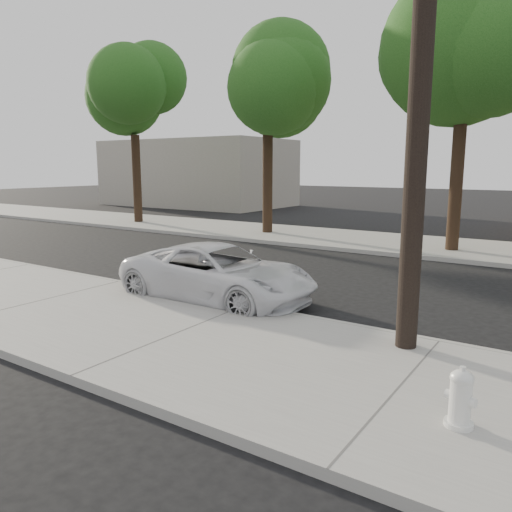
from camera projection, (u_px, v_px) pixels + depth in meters
name	position (u px, v px, depth m)	size (l,w,h in m)	color
ground	(295.00, 291.00, 12.42)	(120.00, 120.00, 0.00)	black
near_sidewalk	(177.00, 337.00, 8.89)	(90.00, 4.40, 0.15)	gray
far_sidewalk	(402.00, 244.00, 19.37)	(90.00, 5.00, 0.15)	gray
curb_near	(247.00, 308.00, 10.69)	(90.00, 0.12, 0.16)	#9E9B93
building_far	(197.00, 173.00, 39.26)	(14.00, 8.00, 5.00)	gray
utility_pole	(422.00, 55.00, 7.41)	(1.40, 0.34, 9.00)	black
tree_a	(134.00, 96.00, 25.20)	(4.65, 4.50, 9.00)	black
tree_b	(270.00, 92.00, 21.09)	(4.34, 4.20, 8.45)	black
tree_c	(472.00, 46.00, 16.24)	(4.96, 4.80, 9.55)	black
police_cruiser	(218.00, 273.00, 11.46)	(2.16, 4.68, 1.30)	silver
fire_hydrant	(460.00, 399.00, 5.64)	(0.36, 0.33, 0.67)	white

